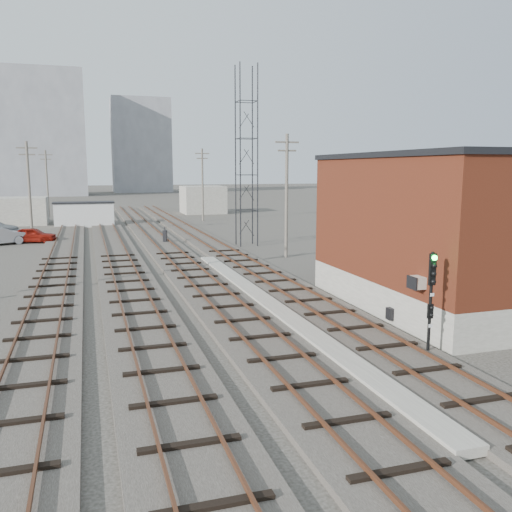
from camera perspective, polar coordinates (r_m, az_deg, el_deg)
name	(u,v)px	position (r m, az deg, el deg)	size (l,w,h in m)	color
ground	(149,221)	(70.01, -11.15, 3.65)	(320.00, 320.00, 0.00)	#282621
track_right	(203,240)	(49.74, -5.61, 1.73)	(3.20, 90.00, 0.39)	#332D28
track_mid_right	(159,241)	(49.09, -10.18, 1.53)	(3.20, 90.00, 0.39)	#332D28
track_mid_left	(113,243)	(48.77, -14.85, 1.31)	(3.20, 90.00, 0.39)	#332D28
track_left	(64,245)	(48.77, -19.55, 1.09)	(3.20, 90.00, 0.39)	#332D28
platform_curb	(271,306)	(25.45, 1.56, -5.33)	(0.90, 28.00, 0.26)	gray
brick_building	(429,232)	(26.21, 17.71, 2.45)	(6.54, 12.20, 7.22)	gray
lattice_tower	(246,157)	(46.19, -1.01, 10.40)	(1.60, 1.60, 15.00)	black
utility_pole_left_b	(29,188)	(54.56, -22.76, 6.66)	(1.80, 0.24, 9.00)	#595147
utility_pole_left_c	(47,182)	(79.48, -21.13, 7.31)	(1.80, 0.24, 9.00)	#595147
utility_pole_right_a	(287,192)	(39.88, 3.24, 6.70)	(1.80, 0.24, 9.00)	#595147
utility_pole_right_b	(203,183)	(68.77, -5.65, 7.69)	(1.80, 0.24, 9.00)	#595147
apartment_left	(38,134)	(144.94, -21.97, 11.86)	(22.00, 14.00, 30.00)	gray
apartment_right	(141,146)	(160.19, -12.02, 11.27)	(16.00, 12.00, 26.00)	gray
shed_left	(11,211)	(69.99, -24.35, 4.33)	(8.00, 5.00, 3.20)	gray
shed_right	(203,200)	(81.13, -5.62, 5.92)	(6.00, 6.00, 4.00)	gray
signal_mast	(431,297)	(19.68, 17.96, -4.14)	(0.40, 0.40, 3.69)	gray
switch_stand	(165,236)	(47.99, -9.56, 2.05)	(0.43, 0.43, 1.42)	black
site_trailer	(84,214)	(64.87, -17.62, 4.23)	(6.68, 2.92, 2.81)	silver
car_red	(33,235)	(52.08, -22.44, 2.05)	(1.61, 4.01, 1.37)	maroon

